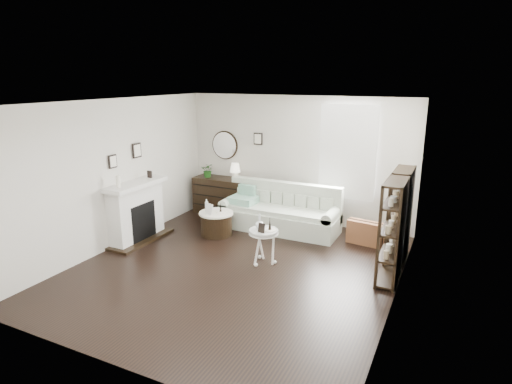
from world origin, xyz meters
The scene contains 18 objects.
room centered at (0.73, 2.70, 1.60)m, with size 5.50×5.50×5.50m.
fireplace centered at (-2.32, 0.30, 0.54)m, with size 0.50×1.40×1.84m.
shelf_unit_far centered at (2.33, 1.55, 0.80)m, with size 0.30×0.80×1.60m.
shelf_unit_near centered at (2.33, 0.65, 0.80)m, with size 0.30×0.80×1.60m.
sofa centered at (-0.09, 2.08, 0.31)m, with size 2.44×0.85×0.95m.
quilt centered at (-0.88, 1.95, 0.56)m, with size 0.55×0.45×0.14m, color #227E5D.
suitcase centered at (1.68, 2.00, 0.22)m, with size 0.67×0.22×0.45m, color brown.
dresser centered at (-1.71, 2.47, 0.42)m, with size 1.25×0.54×0.84m.
table_lamp centered at (-1.35, 2.47, 1.02)m, with size 0.24×0.24×0.37m, color beige, non-canonical shape.
potted_plant centered at (-2.03, 2.42, 1.00)m, with size 0.29×0.25×0.32m, color #1C5117.
drum_table centered at (-1.10, 1.20, 0.24)m, with size 0.68×0.68×0.47m.
pedestal_table centered at (0.32, 0.38, 0.55)m, with size 0.50×0.50×0.60m.
eiffel_drum centered at (-1.02, 1.25, 0.56)m, with size 0.10×0.10×0.17m, color black, non-canonical shape.
bottle_drum centered at (-1.27, 1.13, 0.61)m, with size 0.06×0.06×0.27m, color silver.
card_frame_drum centered at (-1.15, 1.03, 0.58)m, with size 0.16×0.01×0.21m, color silver.
eiffel_ped centered at (0.41, 0.41, 0.70)m, with size 0.12×0.12×0.20m, color black, non-canonical shape.
flask_ped centered at (0.23, 0.40, 0.73)m, with size 0.14×0.14×0.26m, color silver, non-canonical shape.
card_frame_ped centered at (0.34, 0.25, 0.68)m, with size 0.12×0.01×0.16m, color black.
Camera 1 is at (3.12, -5.71, 3.07)m, focal length 30.00 mm.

